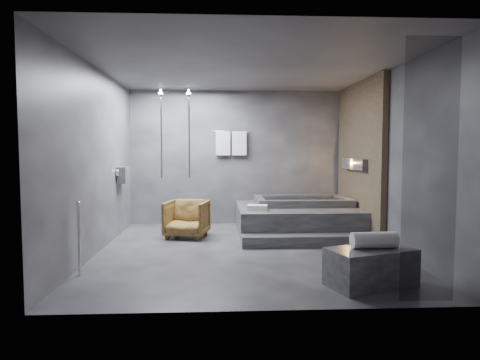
{
  "coord_description": "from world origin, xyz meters",
  "views": [
    {
      "loc": [
        -0.42,
        -6.53,
        1.56
      ],
      "look_at": [
        -0.07,
        0.3,
        1.08
      ],
      "focal_mm": 32.0,
      "sensor_mm": 36.0,
      "label": 1
    }
  ],
  "objects": [
    {
      "name": "rolled_towel",
      "position": [
        1.36,
        -1.78,
        0.53
      ],
      "size": [
        0.53,
        0.21,
        0.19
      ],
      "primitive_type": "cylinder",
      "rotation": [
        0.0,
        1.57,
        0.04
      ],
      "color": "silver",
      "rests_on": "concrete_bench"
    },
    {
      "name": "tub_deck",
      "position": [
        1.05,
        1.45,
        0.25
      ],
      "size": [
        2.2,
        2.0,
        0.5
      ],
      "primitive_type": "cube",
      "color": "#2D2D2F",
      "rests_on": "ground"
    },
    {
      "name": "tub_step",
      "position": [
        1.05,
        0.27,
        0.09
      ],
      "size": [
        2.2,
        0.36,
        0.18
      ],
      "primitive_type": "cube",
      "color": "#2D2D2F",
      "rests_on": "ground"
    },
    {
      "name": "driftwood_chair",
      "position": [
        -0.99,
        1.08,
        0.33
      ],
      "size": [
        0.84,
        0.86,
        0.66
      ],
      "primitive_type": "imported",
      "rotation": [
        0.0,
        0.0,
        -0.21
      ],
      "color": "#402A10",
      "rests_on": "ground"
    },
    {
      "name": "deck_towel",
      "position": [
        0.27,
        0.91,
        0.55
      ],
      "size": [
        0.38,
        0.3,
        0.09
      ],
      "primitive_type": "cube",
      "rotation": [
        0.0,
        0.0,
        -0.16
      ],
      "color": "silver",
      "rests_on": "tub_deck"
    },
    {
      "name": "room",
      "position": [
        0.4,
        0.24,
        1.73
      ],
      "size": [
        5.0,
        5.04,
        2.82
      ],
      "color": "#28282A",
      "rests_on": "ground"
    },
    {
      "name": "concrete_bench",
      "position": [
        1.32,
        -1.81,
        0.22
      ],
      "size": [
        1.08,
        0.81,
        0.43
      ],
      "primitive_type": "cube",
      "rotation": [
        0.0,
        0.0,
        0.33
      ],
      "color": "#2E2E30",
      "rests_on": "ground"
    }
  ]
}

